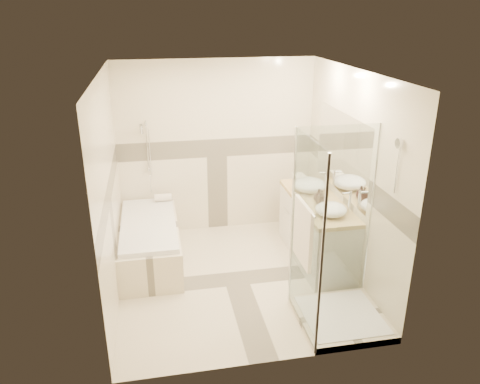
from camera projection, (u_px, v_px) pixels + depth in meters
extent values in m
cube|color=beige|center=(236.00, 279.00, 5.79)|extent=(2.80, 3.00, 0.01)
cube|color=silver|center=(235.00, 72.00, 4.87)|extent=(2.80, 3.00, 0.01)
cube|color=beige|center=(217.00, 148.00, 6.71)|extent=(2.80, 0.01, 2.50)
cube|color=beige|center=(267.00, 246.00, 3.96)|extent=(2.80, 0.01, 2.50)
cube|color=beige|center=(109.00, 193.00, 5.09)|extent=(0.01, 3.00, 2.50)
cube|color=beige|center=(351.00, 176.00, 5.58)|extent=(0.01, 3.00, 2.50)
cube|color=white|center=(341.00, 153.00, 5.77)|extent=(0.01, 1.60, 1.00)
cylinder|color=silver|center=(147.00, 145.00, 6.47)|extent=(0.02, 0.02, 0.70)
cube|color=beige|center=(150.00, 244.00, 6.11)|extent=(0.75, 1.70, 0.50)
cube|color=white|center=(148.00, 224.00, 6.01)|extent=(0.69, 1.60, 0.06)
ellipsoid|color=white|center=(149.00, 228.00, 6.03)|extent=(0.56, 1.40, 0.16)
cube|color=silver|center=(316.00, 231.00, 6.12)|extent=(0.55, 1.60, 0.80)
cylinder|color=silver|center=(305.00, 237.00, 5.64)|extent=(0.01, 0.24, 0.01)
cylinder|color=silver|center=(287.00, 210.00, 6.37)|extent=(0.01, 0.24, 0.01)
cube|color=tan|center=(318.00, 201.00, 5.96)|extent=(0.57, 1.62, 0.05)
cube|color=beige|center=(341.00, 318.00, 4.98)|extent=(0.90, 0.90, 0.08)
cube|color=white|center=(341.00, 315.00, 4.97)|extent=(0.80, 0.80, 0.01)
cube|color=white|center=(306.00, 238.00, 4.54)|extent=(0.01, 0.90, 2.00)
cube|color=white|center=(333.00, 216.00, 5.02)|extent=(0.90, 0.01, 2.00)
cylinder|color=silver|center=(322.00, 261.00, 4.13)|extent=(0.03, 0.03, 2.00)
cylinder|color=silver|center=(292.00, 219.00, 4.95)|extent=(0.03, 0.03, 2.00)
cylinder|color=silver|center=(371.00, 213.00, 5.11)|extent=(0.03, 0.03, 2.00)
cylinder|color=silver|center=(399.00, 143.00, 4.35)|extent=(0.03, 0.10, 0.10)
cylinder|color=silver|center=(304.00, 205.00, 4.40)|extent=(0.02, 0.60, 0.02)
cube|color=white|center=(303.00, 233.00, 4.51)|extent=(0.04, 0.48, 0.62)
ellipsoid|color=white|center=(309.00, 185.00, 6.19)|extent=(0.44, 0.44, 0.18)
ellipsoid|color=white|center=(331.00, 209.00, 5.48)|extent=(0.37, 0.37, 0.15)
cylinder|color=silver|center=(326.00, 181.00, 6.21)|extent=(0.03, 0.03, 0.27)
cylinder|color=silver|center=(323.00, 173.00, 6.16)|extent=(0.10, 0.02, 0.02)
cylinder|color=silver|center=(350.00, 203.00, 5.49)|extent=(0.03, 0.03, 0.28)
cylinder|color=silver|center=(346.00, 193.00, 5.44)|extent=(0.10, 0.02, 0.02)
imported|color=black|center=(321.00, 197.00, 5.77)|extent=(0.09, 0.09, 0.19)
imported|color=black|center=(319.00, 195.00, 5.86)|extent=(0.15, 0.15, 0.17)
cube|color=white|center=(300.00, 178.00, 6.59)|extent=(0.16, 0.26, 0.08)
cylinder|color=white|center=(163.00, 198.00, 6.64)|extent=(0.24, 0.11, 0.11)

